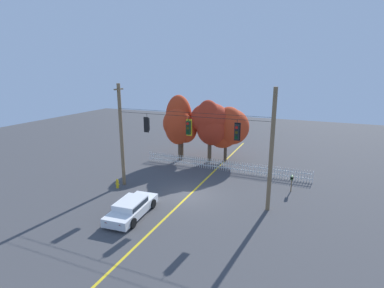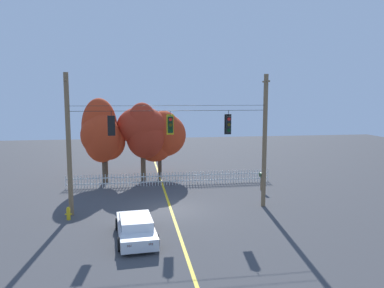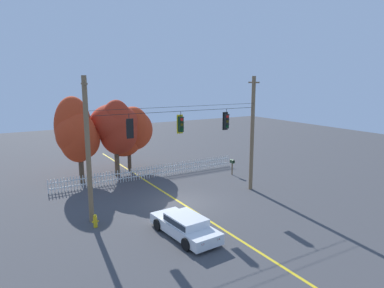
{
  "view_description": "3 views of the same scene",
  "coord_description": "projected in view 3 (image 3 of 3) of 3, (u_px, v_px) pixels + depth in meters",
  "views": [
    {
      "loc": [
        8.35,
        -19.07,
        9.38
      ],
      "look_at": [
        0.48,
        -0.49,
        4.25
      ],
      "focal_mm": 27.45,
      "sensor_mm": 36.0,
      "label": 1
    },
    {
      "loc": [
        -2.23,
        -22.47,
        7.04
      ],
      "look_at": [
        1.29,
        -0.09,
        4.12
      ],
      "focal_mm": 35.24,
      "sensor_mm": 36.0,
      "label": 2
    },
    {
      "loc": [
        -10.57,
        -19.25,
        8.18
      ],
      "look_at": [
        0.71,
        -0.19,
        3.98
      ],
      "focal_mm": 32.42,
      "sensor_mm": 36.0,
      "label": 3
    }
  ],
  "objects": [
    {
      "name": "parked_car",
      "position": [
        185.0,
        225.0,
        18.18
      ],
      "size": [
        2.14,
        4.61,
        1.15
      ],
      "color": "white",
      "rests_on": "ground"
    },
    {
      "name": "lane_centerline_stripe",
      "position": [
        181.0,
        203.0,
        23.09
      ],
      "size": [
        0.16,
        36.0,
        0.01
      ],
      "primitive_type": "cube",
      "color": "gold",
      "rests_on": "ground"
    },
    {
      "name": "fire_hydrant",
      "position": [
        95.0,
        221.0,
        19.29
      ],
      "size": [
        0.38,
        0.22,
        0.76
      ],
      "color": "gold",
      "rests_on": "ground"
    },
    {
      "name": "traffic_signal_northbound_primary",
      "position": [
        129.0,
        128.0,
        20.36
      ],
      "size": [
        0.43,
        0.38,
        1.43
      ],
      "color": "black"
    },
    {
      "name": "signal_support_span",
      "position": [
        181.0,
        140.0,
        22.29
      ],
      "size": [
        12.14,
        1.1,
        8.35
      ],
      "color": "brown",
      "rests_on": "ground"
    },
    {
      "name": "autumn_maple_mid",
      "position": [
        77.0,
        132.0,
        27.29
      ],
      "size": [
        3.46,
        2.46,
        6.84
      ],
      "color": "brown",
      "rests_on": "ground"
    },
    {
      "name": "autumn_oak_far_east",
      "position": [
        116.0,
        126.0,
        28.94
      ],
      "size": [
        4.09,
        3.4,
        6.48
      ],
      "color": "brown",
      "rests_on": "ground"
    },
    {
      "name": "autumn_maple_far_west",
      "position": [
        130.0,
        131.0,
        30.77
      ],
      "size": [
        4.33,
        3.6,
        5.77
      ],
      "color": "#473828",
      "rests_on": "ground"
    },
    {
      "name": "roadside_mailbox",
      "position": [
        232.0,
        162.0,
        29.74
      ],
      "size": [
        0.25,
        0.44,
        1.34
      ],
      "color": "brown",
      "rests_on": "ground"
    },
    {
      "name": "ground",
      "position": [
        181.0,
        203.0,
        23.09
      ],
      "size": [
        80.0,
        80.0,
        0.0
      ],
      "primitive_type": "plane",
      "color": "#424244"
    },
    {
      "name": "traffic_signal_northbound_secondary",
      "position": [
        181.0,
        124.0,
        22.1
      ],
      "size": [
        0.43,
        0.38,
        1.45
      ],
      "color": "black"
    },
    {
      "name": "autumn_maple_near_fence",
      "position": [
        77.0,
        136.0,
        26.77
      ],
      "size": [
        3.08,
        2.58,
        5.66
      ],
      "color": "#473828",
      "rests_on": "ground"
    },
    {
      "name": "white_picket_fence",
      "position": [
        150.0,
        172.0,
        28.86
      ],
      "size": [
        16.06,
        0.06,
        1.03
      ],
      "color": "silver",
      "rests_on": "ground"
    },
    {
      "name": "traffic_signal_southbound_primary",
      "position": [
        226.0,
        121.0,
        23.9
      ],
      "size": [
        0.43,
        0.38,
        1.49
      ],
      "color": "black"
    }
  ]
}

